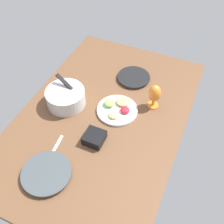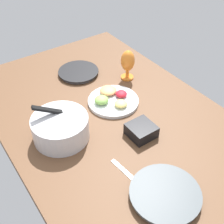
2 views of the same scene
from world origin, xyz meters
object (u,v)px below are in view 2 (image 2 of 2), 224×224
Objects in this scene: dinner_plate_right at (78,72)px; mixing_bowl at (60,127)px; fruit_platter at (112,99)px; square_bowl_black at (141,130)px; hurricane_glass_orange at (128,62)px; dinner_plate_left at (165,194)px.

mixing_bowl is (-41.82, 33.16, 5.05)cm from dinner_plate_right.
square_bowl_black is at bearing 173.43° from fruit_platter.
dinner_plate_right is 34.06cm from fruit_platter.
fruit_platter is 1.50× the size of hurricane_glass_orange.
mixing_bowl is at bearing 56.89° from square_bowl_black.
dinner_plate_right is 2.04× the size of square_bowl_black.
dinner_plate_right is 53.61cm from mixing_bowl.
mixing_bowl and hurricane_glass_orange have the same top height.
square_bowl_black reaches higher than dinner_plate_right.
hurricane_glass_orange reaches higher than dinner_plate_left.
dinner_plate_right is at bearing -9.59° from dinner_plate_left.
square_bowl_black is (31.37, -13.79, 1.69)cm from dinner_plate_left.
dinner_plate_left is 1.14× the size of dinner_plate_right.
hurricane_glass_orange is at bearing -68.55° from mixing_bowl.
dinner_plate_left is at bearing 164.02° from fruit_platter.
fruit_platter is 28.33cm from square_bowl_black.
mixing_bowl reaches higher than square_bowl_black.
hurricane_glass_orange is at bearing -29.40° from square_bowl_black.
fruit_platter is at bearing -77.24° from mixing_bowl.
square_bowl_black is (-28.10, 3.24, 1.50)cm from fruit_platter.
hurricane_glass_orange is at bearing -55.99° from fruit_platter.
mixing_bowl reaches higher than fruit_platter.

